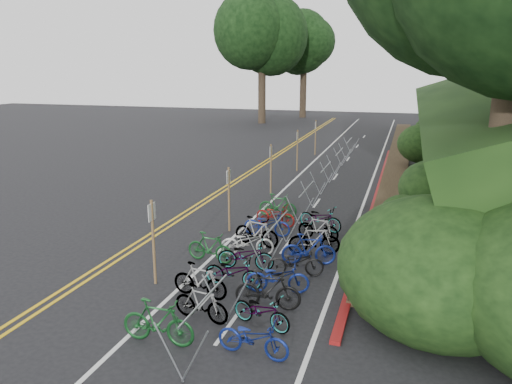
# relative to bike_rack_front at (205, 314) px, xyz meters

# --- Properties ---
(ground) EXTENTS (120.00, 120.00, 0.00)m
(ground) POSITION_rel_bike_rack_front_xyz_m (-2.98, 3.04, -0.90)
(ground) COLOR black
(ground) RESTS_ON ground
(road_markings) EXTENTS (7.47, 80.00, 0.01)m
(road_markings) POSITION_rel_bike_rack_front_xyz_m (-2.35, 13.14, -0.90)
(road_markings) COLOR gold
(road_markings) RESTS_ON ground
(red_curb) EXTENTS (0.25, 28.00, 0.10)m
(red_curb) POSITION_rel_bike_rack_front_xyz_m (2.72, 15.04, -0.85)
(red_curb) COLOR maroon
(red_curb) RESTS_ON ground
(bike_rack_front) EXTENTS (1.19, 2.64, 1.27)m
(bike_rack_front) POSITION_rel_bike_rack_front_xyz_m (0.00, 0.00, 0.00)
(bike_rack_front) COLOR gray
(bike_rack_front) RESTS_ON ground
(bike_racks_rest) EXTENTS (1.14, 23.00, 1.17)m
(bike_racks_rest) POSITION_rel_bike_rack_front_xyz_m (0.02, 16.04, -0.05)
(bike_racks_rest) COLOR gray
(bike_racks_rest) RESTS_ON ground
(signpost_near) EXTENTS (0.08, 0.40, 2.53)m
(signpost_near) POSITION_rel_bike_rack_front_xyz_m (-2.79, 2.86, 0.54)
(signpost_near) COLOR brown
(signpost_near) RESTS_ON ground
(signposts_rest) EXTENTS (0.08, 18.40, 2.50)m
(signposts_rest) POSITION_rel_bike_rack_front_xyz_m (-2.38, 17.04, 0.53)
(signposts_rest) COLOR brown
(signposts_rest) RESTS_ON ground
(bike_front) EXTENTS (0.68, 1.70, 0.99)m
(bike_front) POSITION_rel_bike_rack_front_xyz_m (-1.89, 4.90, -0.40)
(bike_front) COLOR #144C1E
(bike_front) RESTS_ON ground
(bike_valet) EXTENTS (3.18, 12.19, 1.08)m
(bike_valet) POSITION_rel_bike_rack_front_xyz_m (0.01, 4.95, -0.42)
(bike_valet) COLOR #144C1E
(bike_valet) RESTS_ON ground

